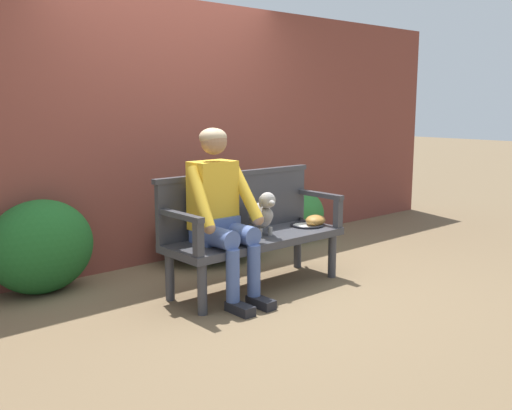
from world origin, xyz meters
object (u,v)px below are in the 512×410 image
dog_on_bench (262,213)px  baseball_glove (316,220)px  tennis_racket (306,224)px  person_seated (220,208)px  garden_bench (256,243)px

dog_on_bench → baseball_glove: size_ratio=1.64×
tennis_racket → baseball_glove: bearing=-41.9°
baseball_glove → person_seated: bearing=149.8°
garden_bench → dog_on_bench: dog_on_bench is taller
garden_bench → tennis_racket: 0.60m
garden_bench → person_seated: 0.50m
person_seated → dog_on_bench: bearing=0.7°
tennis_racket → garden_bench: bearing=-178.9°
person_seated → baseball_glove: 1.05m
garden_bench → baseball_glove: (0.65, -0.04, 0.10)m
garden_bench → dog_on_bench: 0.25m
baseball_glove → tennis_racket: bearing=109.3°
garden_bench → dog_on_bench: size_ratio=4.27×
dog_on_bench → tennis_racket: bearing=2.5°
garden_bench → dog_on_bench: (0.06, -0.01, 0.24)m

